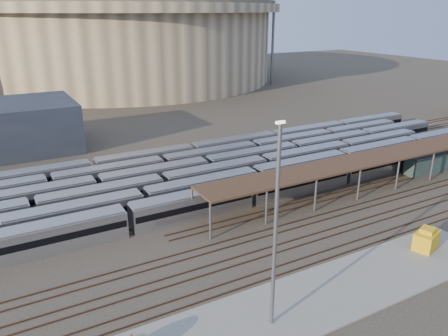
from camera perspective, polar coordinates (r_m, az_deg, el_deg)
ground at (r=59.66m, az=5.72°, el=-7.91°), size 420.00×420.00×0.00m
apron at (r=46.97m, az=11.25°, el=-16.60°), size 50.00×9.00×0.20m
subway_trains at (r=73.34m, az=-2.61°, el=-0.83°), size 126.20×23.90×3.60m
inspection_shed at (r=74.14m, az=18.24°, el=1.00°), size 60.30×6.00×5.30m
empty_tracks at (r=56.11m, az=8.65°, el=-9.87°), size 170.00×9.62×0.18m
stadium at (r=191.65m, az=-12.55°, el=16.10°), size 124.00×124.00×32.50m
floodlight_2 at (r=175.02m, az=6.44°, el=17.48°), size 4.00×1.00×38.40m
floodlight_3 at (r=204.23m, az=-24.19°, el=16.28°), size 4.00×1.00×38.40m
teal_boxcar at (r=88.56m, az=25.93°, el=0.67°), size 13.72×3.14×3.18m
yard_light_pole at (r=38.20m, az=6.74°, el=-8.00°), size 0.80×0.36×19.34m
yellow_equipment at (r=59.45m, az=24.90°, el=-8.54°), size 3.98×3.16×2.17m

